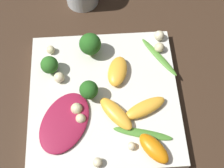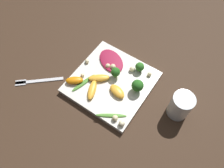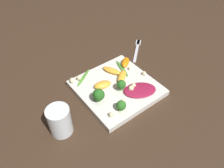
# 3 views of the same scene
# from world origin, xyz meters

# --- Properties ---
(ground_plane) EXTENTS (2.40, 2.40, 0.00)m
(ground_plane) POSITION_xyz_m (0.00, 0.00, 0.00)
(ground_plane) COLOR #382619
(plate) EXTENTS (0.25, 0.25, 0.02)m
(plate) POSITION_xyz_m (0.00, 0.00, 0.01)
(plate) COLOR silver
(plate) RESTS_ON ground_plane
(drinking_glass) EXTENTS (0.06, 0.06, 0.09)m
(drinking_glass) POSITION_xyz_m (0.22, 0.03, 0.04)
(drinking_glass) COLOR white
(drinking_glass) RESTS_ON ground_plane
(fork) EXTENTS (0.13, 0.12, 0.01)m
(fork) POSITION_xyz_m (-0.22, -0.14, 0.00)
(fork) COLOR silver
(fork) RESTS_ON ground_plane
(radicchio_leaf_0) EXTENTS (0.13, 0.11, 0.01)m
(radicchio_leaf_0) POSITION_xyz_m (-0.04, 0.06, 0.02)
(radicchio_leaf_0) COLOR maroon
(radicchio_leaf_0) RESTS_ON plate
(orange_segment_0) EXTENTS (0.05, 0.08, 0.02)m
(orange_segment_0) POSITION_xyz_m (-0.03, -0.06, 0.03)
(orange_segment_0) COLOR #FCAD33
(orange_segment_0) RESTS_ON plate
(orange_segment_1) EXTENTS (0.07, 0.06, 0.02)m
(orange_segment_1) POSITION_xyz_m (-0.04, -0.02, 0.03)
(orange_segment_1) COLOR #FCAD33
(orange_segment_1) RESTS_ON plate
(orange_segment_2) EXTENTS (0.06, 0.05, 0.02)m
(orange_segment_2) POSITION_xyz_m (0.04, -0.03, 0.03)
(orange_segment_2) COLOR #FCAD33
(orange_segment_2) RESTS_ON plate
(orange_segment_3) EXTENTS (0.06, 0.06, 0.02)m
(orange_segment_3) POSITION_xyz_m (-0.10, -0.07, 0.03)
(orange_segment_3) COLOR orange
(orange_segment_3) RESTS_ON plate
(broccoli_floret_0) EXTENTS (0.04, 0.04, 0.05)m
(broccoli_floret_0) POSITION_xyz_m (0.09, 0.02, 0.05)
(broccoli_floret_0) COLOR #84AD5B
(broccoli_floret_0) RESTS_ON plate
(broccoli_floret_1) EXTENTS (0.03, 0.03, 0.04)m
(broccoli_floret_1) POSITION_xyz_m (0.00, 0.02, 0.04)
(broccoli_floret_1) COLOR #84AD5B
(broccoli_floret_1) RESTS_ON plate
(broccoli_floret_2) EXTENTS (0.03, 0.03, 0.04)m
(broccoli_floret_2) POSITION_xyz_m (0.05, 0.09, 0.04)
(broccoli_floret_2) COLOR #7A9E51
(broccoli_floret_2) RESTS_ON plate
(arugula_sprig_0) EXTENTS (0.04, 0.09, 0.01)m
(arugula_sprig_0) POSITION_xyz_m (-0.07, -0.06, 0.02)
(arugula_sprig_0) COLOR #47842D
(arugula_sprig_0) RESTS_ON plate
(arugula_sprig_1) EXTENTS (0.09, 0.06, 0.01)m
(arugula_sprig_1) POSITION_xyz_m (0.07, -0.10, 0.02)
(arugula_sprig_1) COLOR #518E33
(arugula_sprig_1) RESTS_ON plate
(macadamia_nut_0) EXTENTS (0.02, 0.02, 0.02)m
(macadamia_nut_0) POSITION_xyz_m (-0.02, 0.04, 0.03)
(macadamia_nut_0) COLOR beige
(macadamia_nut_0) RESTS_ON plate
(macadamia_nut_1) EXTENTS (0.02, 0.02, 0.02)m
(macadamia_nut_1) POSITION_xyz_m (0.03, 0.07, 0.03)
(macadamia_nut_1) COLOR beige
(macadamia_nut_1) RESTS_ON plate
(macadamia_nut_2) EXTENTS (0.01, 0.01, 0.01)m
(macadamia_nut_2) POSITION_xyz_m (0.09, 0.09, 0.03)
(macadamia_nut_2) COLOR beige
(macadamia_nut_2) RESTS_ON plate
(macadamia_nut_3) EXTENTS (0.01, 0.01, 0.01)m
(macadamia_nut_3) POSITION_xyz_m (-0.11, 0.01, 0.03)
(macadamia_nut_3) COLOR beige
(macadamia_nut_3) RESTS_ON plate
(macadamia_nut_4) EXTENTS (0.02, 0.02, 0.02)m
(macadamia_nut_4) POSITION_xyz_m (-0.04, 0.04, 0.03)
(macadamia_nut_4) COLOR beige
(macadamia_nut_4) RESTS_ON plate
(macadamia_nut_5) EXTENTS (0.02, 0.02, 0.02)m
(macadamia_nut_5) POSITION_xyz_m (0.11, -0.11, 0.03)
(macadamia_nut_5) COLOR beige
(macadamia_nut_5) RESTS_ON plate
(macadamia_nut_6) EXTENTS (0.01, 0.01, 0.01)m
(macadamia_nut_6) POSITION_xyz_m (-0.09, -0.04, 0.03)
(macadamia_nut_6) COLOR beige
(macadamia_nut_6) RESTS_ON plate
(macadamia_nut_7) EXTENTS (0.02, 0.02, 0.02)m
(macadamia_nut_7) POSITION_xyz_m (0.08, -0.10, 0.03)
(macadamia_nut_7) COLOR beige
(macadamia_nut_7) RESTS_ON plate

